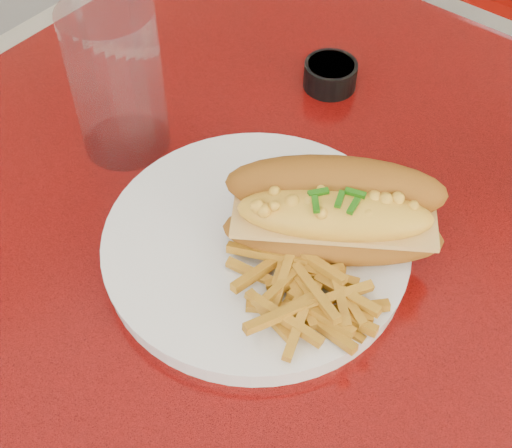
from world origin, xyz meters
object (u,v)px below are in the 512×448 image
Objects in this scene: dinner_plate at (256,245)px; fork at (344,223)px; diner_table at (421,390)px; sauce_cup_left at (330,74)px; mac_hoagie at (334,212)px; water_tumbler at (117,82)px.

dinner_plate and fork have the same top height.
sauce_cup_left reaches higher than diner_table.
diner_table is 0.35m from sauce_cup_left.
sauce_cup_left reaches higher than fork.
diner_table is 15.80× the size of sauce_cup_left.
fork is at bearing 58.04° from mac_hoagie.
fork is (0.05, 0.06, 0.01)m from dinner_plate.
diner_table is 8.21× the size of fork.
mac_hoagie is at bearing 2.77° from water_tumbler.
mac_hoagie is 0.04m from fork.
dinner_plate is 0.08m from fork.
diner_table is at bearing -79.35° from fork.
fork is 0.22m from sauce_cup_left.
water_tumbler is (-0.25, -0.01, 0.02)m from mac_hoagie.
dinner_plate is 0.08m from mac_hoagie.
fork is 1.93× the size of sauce_cup_left.
fork is at bearing -179.60° from diner_table.
diner_table is 0.21m from fork.
water_tumbler reaches higher than sauce_cup_left.
fork is (-0.00, 0.02, -0.04)m from mac_hoagie.
water_tumbler reaches higher than mac_hoagie.
fork is at bearing -51.84° from sauce_cup_left.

